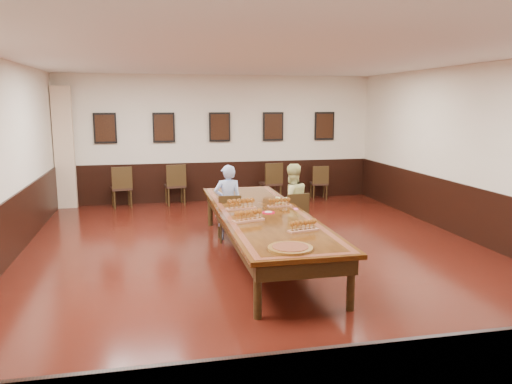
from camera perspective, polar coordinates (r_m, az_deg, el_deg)
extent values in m
cube|color=black|center=(8.30, 0.72, -7.48)|extent=(8.00, 10.00, 0.02)
cube|color=white|center=(7.94, 0.78, 15.25)|extent=(8.00, 10.00, 0.02)
cube|color=#EDE0C6|center=(12.88, -4.20, 6.10)|extent=(8.00, 0.02, 3.20)
cube|color=#EDE0C6|center=(3.35, 20.14, -6.17)|extent=(8.00, 0.02, 3.20)
cube|color=#EDE0C6|center=(9.67, 24.67, 3.86)|extent=(0.02, 10.00, 3.20)
imported|color=#5174CC|center=(9.19, -3.23, -1.19)|extent=(0.52, 0.35, 1.40)
imported|color=#DEDD8B|center=(9.23, 4.08, -1.11)|extent=(0.78, 0.65, 1.41)
cube|color=#FE54A7|center=(8.36, 4.58, -1.96)|extent=(0.08, 0.14, 0.01)
cube|color=beige|center=(12.74, -21.08, 4.73)|extent=(0.45, 0.18, 2.90)
cube|color=black|center=(12.97, -4.12, 1.24)|extent=(7.98, 0.04, 1.00)
cube|color=black|center=(9.82, 24.05, -2.53)|extent=(0.04, 9.98, 1.00)
cube|color=#321908|center=(8.11, 0.73, -2.56)|extent=(1.40, 5.00, 0.06)
cube|color=brown|center=(8.10, 0.74, -2.34)|extent=(1.28, 4.88, 0.00)
cube|color=#321908|center=(8.10, 0.74, -2.32)|extent=(1.10, 4.70, 0.00)
cube|color=black|center=(8.14, 0.73, -3.59)|extent=(1.25, 4.85, 0.18)
cylinder|color=black|center=(5.93, 0.18, -11.21)|extent=(0.10, 0.10, 0.69)
cylinder|color=black|center=(6.26, 10.79, -10.21)|extent=(0.10, 0.10, 0.69)
cylinder|color=black|center=(10.33, -5.25, -1.95)|extent=(0.10, 0.10, 0.69)
cylinder|color=black|center=(10.53, 1.03, -1.69)|extent=(0.10, 0.10, 0.69)
cube|color=black|center=(12.72, -16.87, 7.00)|extent=(0.54, 0.03, 0.74)
cube|color=black|center=(12.70, -16.87, 6.99)|extent=(0.46, 0.01, 0.64)
cube|color=black|center=(12.68, -10.50, 7.25)|extent=(0.54, 0.03, 0.74)
cube|color=black|center=(12.66, -10.50, 7.25)|extent=(0.46, 0.01, 0.64)
cube|color=black|center=(12.79, -4.17, 7.42)|extent=(0.54, 0.03, 0.74)
cube|color=black|center=(12.77, -4.16, 7.42)|extent=(0.46, 0.01, 0.64)
cube|color=black|center=(13.06, 1.98, 7.49)|extent=(0.54, 0.03, 0.74)
cube|color=black|center=(13.04, 2.00, 7.49)|extent=(0.46, 0.01, 0.64)
cube|color=black|center=(13.46, 7.82, 7.49)|extent=(0.54, 0.03, 0.74)
cube|color=black|center=(13.45, 7.85, 7.48)|extent=(0.46, 0.01, 0.64)
cube|color=#97593F|center=(8.33, -1.72, -1.90)|extent=(0.52, 0.23, 0.03)
cube|color=#97593F|center=(8.56, 2.69, -1.60)|extent=(0.41, 0.14, 0.03)
cube|color=#97593F|center=(7.48, -0.87, -3.28)|extent=(0.52, 0.30, 0.03)
cube|color=#97593F|center=(6.95, 5.41, -4.39)|extent=(0.46, 0.23, 0.03)
cylinder|color=red|center=(8.04, 1.43, -2.38)|extent=(0.21, 0.21, 0.02)
cylinder|color=silver|center=(8.04, 1.43, -2.28)|extent=(0.12, 0.12, 0.01)
cylinder|color=#5D3912|center=(6.08, 3.94, -6.45)|extent=(0.56, 0.56, 0.04)
cylinder|color=brown|center=(6.08, 3.94, -6.25)|extent=(0.45, 0.45, 0.01)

